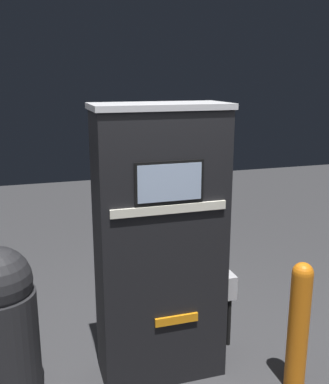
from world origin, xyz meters
The scene contains 3 objects.
gas_pump centered at (0.00, 0.21, 1.02)m, with size 1.01×0.45×2.04m.
safety_bollard centered at (0.88, -0.26, 0.51)m, with size 0.15×0.15×0.97m.
trash_bin centered at (-1.13, 0.20, 0.58)m, with size 0.50×0.50×1.14m.
Camera 1 is at (-0.87, -2.70, 2.21)m, focal length 42.00 mm.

